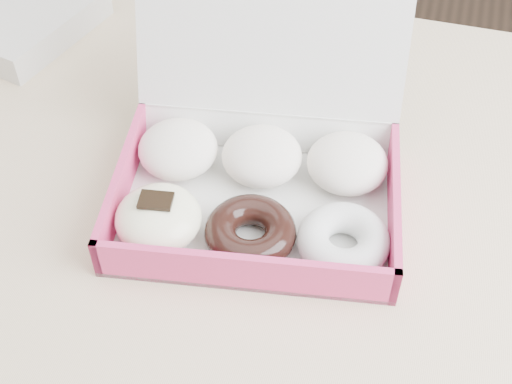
# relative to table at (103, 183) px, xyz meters

# --- Properties ---
(table) EXTENTS (1.20, 0.80, 0.75)m
(table) POSITION_rel_table_xyz_m (0.00, 0.00, 0.00)
(table) COLOR tan
(table) RESTS_ON ground
(donut_box) EXTENTS (0.37, 0.35, 0.23)m
(donut_box) POSITION_rel_table_xyz_m (0.23, -0.04, 0.12)
(donut_box) COLOR silver
(donut_box) RESTS_ON table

